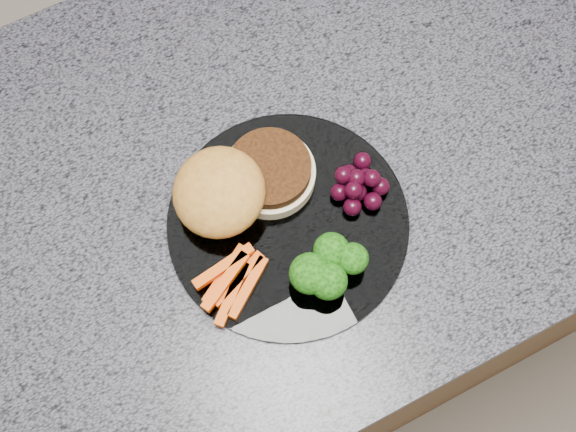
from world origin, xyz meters
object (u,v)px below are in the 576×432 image
(burger, at_px, (237,186))
(grape_bunch, at_px, (359,184))
(plate, at_px, (288,223))
(island_cabinet, at_px, (321,253))

(burger, distance_m, grape_bunch, 0.13)
(plate, distance_m, grape_bunch, 0.09)
(burger, bearing_deg, island_cabinet, -4.89)
(island_cabinet, distance_m, burger, 0.52)
(grape_bunch, bearing_deg, island_cabinet, 77.66)
(island_cabinet, distance_m, plate, 0.49)
(plate, height_order, grape_bunch, grape_bunch)
(plate, bearing_deg, island_cabinet, 36.91)
(plate, height_order, burger, burger)
(island_cabinet, height_order, grape_bunch, grape_bunch)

